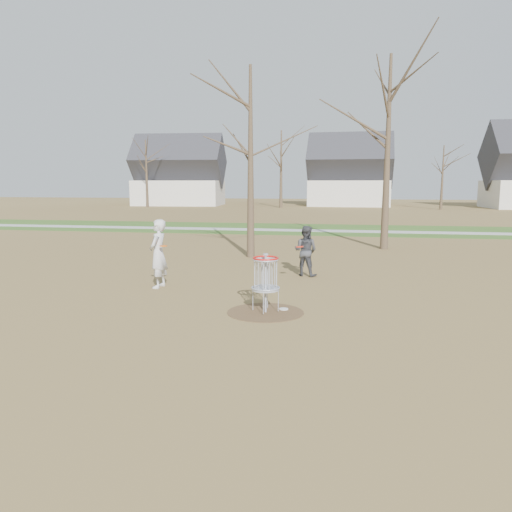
{
  "coord_description": "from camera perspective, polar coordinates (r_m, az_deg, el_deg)",
  "views": [
    {
      "loc": [
        1.82,
        -11.17,
        3.01
      ],
      "look_at": [
        -0.5,
        1.5,
        1.1
      ],
      "focal_mm": 35.0,
      "sensor_mm": 36.0,
      "label": 1
    }
  ],
  "objects": [
    {
      "name": "green_band",
      "position": [
        32.37,
        7.11,
        3.05
      ],
      "size": [
        160.0,
        8.0,
        0.01
      ],
      "primitive_type": "cube",
      "color": "#2D5119",
      "rests_on": "ground"
    },
    {
      "name": "player_standing",
      "position": [
        14.52,
        -11.12,
        0.25
      ],
      "size": [
        0.5,
        0.73,
        1.97
      ],
      "primitive_type": "imported",
      "rotation": [
        0.0,
        0.0,
        -1.61
      ],
      "color": "silver",
      "rests_on": "ground"
    },
    {
      "name": "footpath",
      "position": [
        31.37,
        7.01,
        2.9
      ],
      "size": [
        160.0,
        1.5,
        0.01
      ],
      "primitive_type": "cube",
      "color": "#9E9E99",
      "rests_on": "green_band"
    },
    {
      "name": "discs_in_play",
      "position": [
        14.36,
        -2.24,
        1.11
      ],
      "size": [
        3.91,
        1.66,
        0.16
      ],
      "color": "#F9250D",
      "rests_on": "ground"
    },
    {
      "name": "player_throwing",
      "position": [
        16.17,
        5.69,
        0.59
      ],
      "size": [
        0.94,
        0.83,
        1.63
      ],
      "primitive_type": "imported",
      "rotation": [
        0.0,
        0.0,
        2.82
      ],
      "color": "#393A3E",
      "rests_on": "ground"
    },
    {
      "name": "ground",
      "position": [
        11.72,
        1.09,
        -6.46
      ],
      "size": [
        160.0,
        160.0,
        0.0
      ],
      "primitive_type": "plane",
      "color": "brown",
      "rests_on": "ground"
    },
    {
      "name": "disc_golf_basket",
      "position": [
        11.51,
        1.1,
        -2.06
      ],
      "size": [
        0.64,
        0.64,
        1.35
      ],
      "color": "#9EA3AD",
      "rests_on": "ground"
    },
    {
      "name": "dirt_circle",
      "position": [
        11.71,
        1.09,
        -6.44
      ],
      "size": [
        1.8,
        1.8,
        0.01
      ],
      "primitive_type": "cylinder",
      "color": "#47331E",
      "rests_on": "ground"
    },
    {
      "name": "houses_row",
      "position": [
        63.78,
        12.77,
        8.7
      ],
      "size": [
        56.51,
        10.01,
        7.26
      ],
      "color": "silver",
      "rests_on": "ground"
    },
    {
      "name": "bare_trees",
      "position": [
        47.02,
        10.51,
        11.15
      ],
      "size": [
        52.62,
        44.98,
        9.0
      ],
      "color": "#382B1E",
      "rests_on": "ground"
    },
    {
      "name": "disc_grounded",
      "position": [
        11.96,
        3.18,
        -6.06
      ],
      "size": [
        0.22,
        0.22,
        0.02
      ],
      "primitive_type": "cylinder",
      "color": "silver",
      "rests_on": "dirt_circle"
    }
  ]
}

